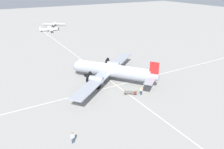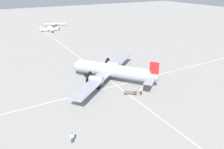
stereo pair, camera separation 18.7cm
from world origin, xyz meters
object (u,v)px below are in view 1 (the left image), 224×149
object	(u,v)px
airliner_main	(110,70)
crew_foreground	(73,136)
passenger_boarding	(141,90)
light_aircraft_distant	(50,29)
suitcase_near_door	(135,93)
baggage_cart	(131,92)
light_aircraft_taxiing	(54,24)

from	to	relation	value
airliner_main	crew_foreground	size ratio (longest dim) A/B	13.10
passenger_boarding	light_aircraft_distant	size ratio (longest dim) A/B	0.17
suitcase_near_door	baggage_cart	world-z (taller)	baggage_cart
light_aircraft_taxiing	passenger_boarding	bearing A→B (deg)	23.44
crew_foreground	baggage_cart	size ratio (longest dim) A/B	0.64
airliner_main	light_aircraft_distant	size ratio (longest dim) A/B	2.03
passenger_boarding	baggage_cart	size ratio (longest dim) A/B	0.69
airliner_main	passenger_boarding	xyz separation A→B (m)	(1.86, -8.05, -1.29)
crew_foreground	passenger_boarding	size ratio (longest dim) A/B	0.93
airliner_main	suitcase_near_door	size ratio (longest dim) A/B	42.71
airliner_main	light_aircraft_distant	bearing A→B (deg)	-40.68
airliner_main	passenger_boarding	world-z (taller)	airliner_main
passenger_boarding	light_aircraft_taxiing	bearing A→B (deg)	-99.89
crew_foreground	suitcase_near_door	world-z (taller)	crew_foreground
baggage_cart	light_aircraft_taxiing	world-z (taller)	light_aircraft_taxiing
airliner_main	passenger_boarding	distance (m)	8.36
airliner_main	light_aircraft_taxiing	bearing A→B (deg)	-44.45
crew_foreground	passenger_boarding	world-z (taller)	passenger_boarding
airliner_main	light_aircraft_distant	xyz separation A→B (m)	(2.43, 55.23, -1.53)
airliner_main	light_aircraft_taxiing	xyz separation A→B (m)	(7.17, 65.05, -1.55)
light_aircraft_distant	light_aircraft_taxiing	distance (m)	10.90
crew_foreground	light_aircraft_distant	xyz separation A→B (m)	(15.81, 69.26, -0.17)
crew_foreground	passenger_boarding	distance (m)	16.37
crew_foreground	light_aircraft_distant	world-z (taller)	light_aircraft_distant
airliner_main	light_aircraft_taxiing	size ratio (longest dim) A/B	2.28
passenger_boarding	baggage_cart	bearing A→B (deg)	-49.69
suitcase_near_door	baggage_cart	xyz separation A→B (m)	(-0.47, 0.69, 0.04)
suitcase_near_door	baggage_cart	distance (m)	0.84
baggage_cart	passenger_boarding	bearing A→B (deg)	169.37
crew_foreground	light_aircraft_taxiing	world-z (taller)	light_aircraft_taxiing
light_aircraft_distant	light_aircraft_taxiing	size ratio (longest dim) A/B	1.12
suitcase_near_door	light_aircraft_taxiing	distance (m)	72.71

